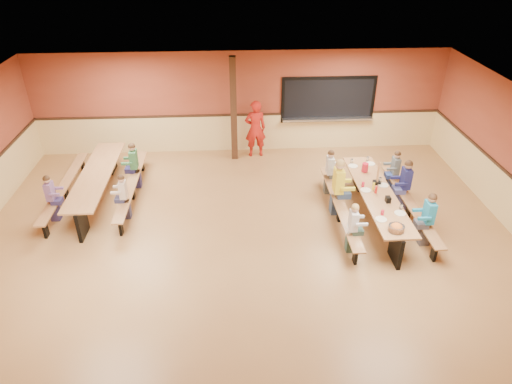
{
  "coord_description": "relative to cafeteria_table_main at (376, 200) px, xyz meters",
  "views": [
    {
      "loc": [
        -0.29,
        -7.82,
        6.07
      ],
      "look_at": [
        0.2,
        0.44,
        1.15
      ],
      "focal_mm": 32.0,
      "sensor_mm": 36.0,
      "label": 1
    }
  ],
  "objects": [
    {
      "name": "ground",
      "position": [
        -3.0,
        -0.95,
        -0.53
      ],
      "size": [
        12.0,
        12.0,
        0.0
      ],
      "primitive_type": "plane",
      "color": "olive",
      "rests_on": "ground"
    },
    {
      "name": "room_envelope",
      "position": [
        -3.0,
        -0.95,
        0.16
      ],
      "size": [
        12.04,
        10.04,
        3.02
      ],
      "color": "brown",
      "rests_on": "ground"
    },
    {
      "name": "kitchen_pass_through",
      "position": [
        -0.4,
        4.01,
        0.96
      ],
      "size": [
        2.78,
        0.28,
        1.38
      ],
      "color": "black",
      "rests_on": "ground"
    },
    {
      "name": "structural_post",
      "position": [
        -3.2,
        3.45,
        0.97
      ],
      "size": [
        0.18,
        0.18,
        3.0
      ],
      "primitive_type": "cube",
      "color": "#311B10",
      "rests_on": "ground"
    },
    {
      "name": "cafeteria_table_main",
      "position": [
        0.0,
        0.0,
        0.0
      ],
      "size": [
        1.91,
        3.7,
        0.74
      ],
      "color": "#9D693E",
      "rests_on": "ground"
    },
    {
      "name": "cafeteria_table_second",
      "position": [
        -6.64,
        1.3,
        0.0
      ],
      "size": [
        1.91,
        3.7,
        0.74
      ],
      "color": "#9D693E",
      "rests_on": "ground"
    },
    {
      "name": "seated_child_white_left",
      "position": [
        -0.83,
        -1.14,
        0.05
      ],
      "size": [
        0.34,
        0.28,
        1.14
      ],
      "primitive_type": null,
      "color": "silver",
      "rests_on": "ground"
    },
    {
      "name": "seated_adult_yellow",
      "position": [
        -0.83,
        0.34,
        0.17
      ],
      "size": [
        0.46,
        0.37,
        1.39
      ],
      "primitive_type": null,
      "color": "yellow",
      "rests_on": "ground"
    },
    {
      "name": "seated_child_grey_left",
      "position": [
        -0.83,
        1.31,
        0.06
      ],
      "size": [
        0.35,
        0.29,
        1.18
      ],
      "primitive_type": null,
      "color": "silver",
      "rests_on": "ground"
    },
    {
      "name": "seated_child_teal_right",
      "position": [
        0.83,
        -0.98,
        0.09
      ],
      "size": [
        0.38,
        0.31,
        1.23
      ],
      "primitive_type": null,
      "color": "teal",
      "rests_on": "ground"
    },
    {
      "name": "seated_child_navy_right",
      "position": [
        0.83,
        0.46,
        0.11
      ],
      "size": [
        0.4,
        0.33,
        1.27
      ],
      "primitive_type": null,
      "color": "#1A1B4D",
      "rests_on": "ground"
    },
    {
      "name": "seated_child_char_right",
      "position": [
        0.83,
        1.2,
        0.05
      ],
      "size": [
        0.34,
        0.28,
        1.16
      ],
      "primitive_type": null,
      "color": "#4F5759",
      "rests_on": "ground"
    },
    {
      "name": "seated_child_purple_sec",
      "position": [
        -7.47,
        0.43,
        0.05
      ],
      "size": [
        0.34,
        0.28,
        1.15
      ],
      "primitive_type": null,
      "color": "#714E7D",
      "rests_on": "ground"
    },
    {
      "name": "seated_child_green_sec",
      "position": [
        -5.82,
        1.9,
        0.09
      ],
      "size": [
        0.38,
        0.31,
        1.23
      ],
      "primitive_type": null,
      "color": "#387647",
      "rests_on": "ground"
    },
    {
      "name": "seated_child_tan_sec",
      "position": [
        -5.82,
        0.43,
        0.03
      ],
      "size": [
        0.32,
        0.27,
        1.12
      ],
      "primitive_type": null,
      "color": "beige",
      "rests_on": "ground"
    },
    {
      "name": "standing_woman",
      "position": [
        -2.58,
        3.6,
        0.33
      ],
      "size": [
        0.67,
        0.48,
        1.71
      ],
      "primitive_type": "imported",
      "rotation": [
        0.0,
        0.0,
        3.26
      ],
      "color": "#B01C14",
      "rests_on": "ground"
    },
    {
      "name": "punch_pitcher",
      "position": [
        -0.02,
        1.01,
        0.32
      ],
      "size": [
        0.16,
        0.16,
        0.22
      ],
      "primitive_type": "cylinder",
      "color": "#B5182B",
      "rests_on": "cafeteria_table_main"
    },
    {
      "name": "chip_bowl",
      "position": [
        -0.06,
        -1.51,
        0.29
      ],
      "size": [
        0.32,
        0.32,
        0.15
      ],
      "primitive_type": null,
      "color": "orange",
      "rests_on": "cafeteria_table_main"
    },
    {
      "name": "napkin_dispenser",
      "position": [
        0.11,
        -0.43,
        0.28
      ],
      "size": [
        0.1,
        0.14,
        0.13
      ],
      "primitive_type": "cube",
      "color": "black",
      "rests_on": "cafeteria_table_main"
    },
    {
      "name": "condiment_mustard",
      "position": [
        -0.05,
        0.13,
        0.3
      ],
      "size": [
        0.06,
        0.06,
        0.17
      ],
      "primitive_type": "cylinder",
      "color": "yellow",
      "rests_on": "cafeteria_table_main"
    },
    {
      "name": "condiment_ketchup",
      "position": [
        -0.04,
        -0.03,
        0.3
      ],
      "size": [
        0.06,
        0.06,
        0.17
      ],
      "primitive_type": "cylinder",
      "color": "#B2140F",
      "rests_on": "cafeteria_table_main"
    },
    {
      "name": "table_paddle",
      "position": [
        0.11,
        0.4,
        0.35
      ],
      "size": [
        0.16,
        0.16,
        0.56
      ],
      "color": "black",
      "rests_on": "cafeteria_table_main"
    },
    {
      "name": "place_settings",
      "position": [
        0.0,
        -0.0,
        0.27
      ],
      "size": [
        0.65,
        3.3,
        0.11
      ],
      "primitive_type": null,
      "color": "beige",
      "rests_on": "cafeteria_table_main"
    }
  ]
}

